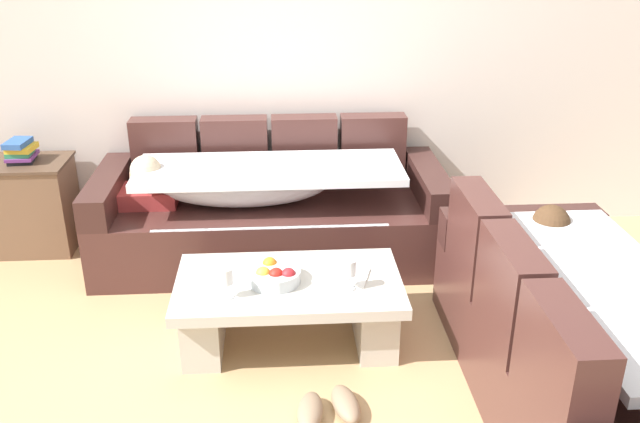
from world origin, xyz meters
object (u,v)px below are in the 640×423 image
Objects in this scene: couch_along_wall at (266,211)px; couch_near_window at (578,346)px; wine_glass_near_left at (226,277)px; fruit_bowl at (274,275)px; pair_of_shoes at (328,408)px; coffee_table at (289,303)px; side_cabinet at (20,206)px; wine_glass_near_right at (349,269)px; open_magazine at (341,275)px; book_stack_on_cabinet at (21,151)px.

couch_along_wall is 1.13× the size of couch_near_window.
couch_near_window is 1.70m from wine_glass_near_left.
fruit_bowl reaches higher than pair_of_shoes.
fruit_bowl is at bearing -169.27° from coffee_table.
pair_of_shoes is (1.99, -1.90, -0.28)m from side_cabinet.
fruit_bowl is 0.85× the size of pair_of_shoes.
fruit_bowl is at bearing 166.20° from wine_glass_near_right.
side_cabinet is (-2.11, 1.24, -0.06)m from open_magazine.
wine_glass_near_left is at bearing -43.39° from side_cabinet.
couch_along_wall reaches higher than book_stack_on_cabinet.
pair_of_shoes is at bearing -80.02° from couch_along_wall.
couch_near_window is at bearing -15.90° from wine_glass_near_left.
book_stack_on_cabinet reaches higher than side_cabinet.
couch_near_window is 7.25× the size of open_magazine.
open_magazine is at bearing -31.46° from book_stack_on_cabinet.
coffee_table is at bearing 64.74° from couch_near_window.
fruit_bowl is 1.69× the size of wine_glass_near_left.
wine_glass_near_right is (-1.01, 0.51, 0.16)m from couch_near_window.
open_magazine is 2.45m from side_cabinet.
coffee_table is at bearing 10.73° from fruit_bowl.
open_magazine is 1.19× the size of book_stack_on_cabinet.
couch_near_window is 3.67m from side_cabinet.
wine_glass_near_left is 0.59× the size of open_magazine.
couch_along_wall is at bearing 99.98° from pair_of_shoes.
couch_along_wall is at bearing 92.93° from fruit_bowl.
book_stack_on_cabinet is (-1.62, 0.23, 0.38)m from couch_along_wall.
fruit_bowl reaches higher than open_magazine.
coffee_table is (-1.32, 0.62, -0.10)m from couch_near_window.
open_magazine reaches higher than pair_of_shoes.
couch_near_window is at bearing -25.26° from coffee_table.
wine_glass_near_right is at bearing 74.23° from pair_of_shoes.
side_cabinet is at bearing 147.13° from wine_glass_near_right.
coffee_table is at bearing 160.66° from wine_glass_near_right.
wine_glass_near_left is (-0.24, -0.14, 0.07)m from fruit_bowl.
side_cabinet reaches higher than wine_glass_near_left.
couch_near_window is 8.66× the size of book_stack_on_cabinet.
coffee_table is 2.22m from side_cabinet.
fruit_bowl is 1.00× the size of open_magazine.
book_stack_on_cabinet is (-1.75, 1.27, 0.47)m from coffee_table.
side_cabinet is 0.40m from book_stack_on_cabinet.
fruit_bowl is 0.76m from pair_of_shoes.
book_stack_on_cabinet reaches higher than wine_glass_near_right.
open_magazine is at bearing -67.90° from couch_along_wall.
pair_of_shoes is (0.16, -0.63, -0.19)m from coffee_table.
coffee_table is 4.29× the size of open_magazine.
open_magazine is at bearing 17.02° from wine_glass_near_left.
fruit_bowl is at bearing 31.11° from wine_glass_near_left.
open_magazine is at bearing 5.03° from coffee_table.
pair_of_shoes is (0.24, -0.61, -0.38)m from fruit_bowl.
pair_of_shoes is at bearing -68.67° from fruit_bowl.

